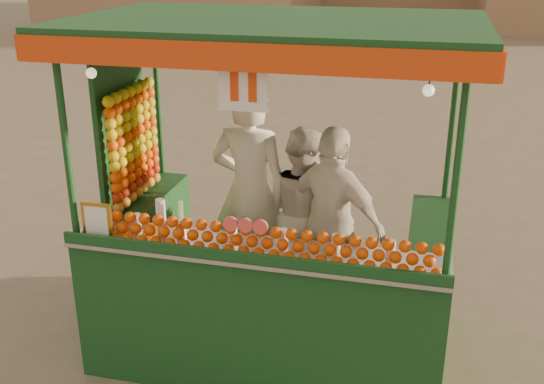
% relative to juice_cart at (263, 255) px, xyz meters
% --- Properties ---
extents(ground, '(90.00, 90.00, 0.00)m').
position_rel_juice_cart_xyz_m(ground, '(0.44, 0.18, -0.91)').
color(ground, brown).
rests_on(ground, ground).
extents(juice_cart, '(3.09, 2.00, 2.80)m').
position_rel_juice_cart_xyz_m(juice_cart, '(0.00, 0.00, 0.00)').
color(juice_cart, '#103C1A').
rests_on(juice_cart, ground).
extents(vendor_left, '(0.72, 0.50, 1.91)m').
position_rel_juice_cart_xyz_m(vendor_left, '(-0.23, 0.45, 0.37)').
color(vendor_left, white).
rests_on(vendor_left, ground).
extents(vendor_middle, '(0.95, 0.91, 1.55)m').
position_rel_juice_cart_xyz_m(vendor_middle, '(0.23, 0.53, 0.19)').
color(vendor_middle, silver).
rests_on(vendor_middle, ground).
extents(vendor_right, '(1.04, 0.75, 1.65)m').
position_rel_juice_cart_xyz_m(vendor_right, '(0.54, 0.25, 0.24)').
color(vendor_right, silver).
rests_on(vendor_right, ground).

